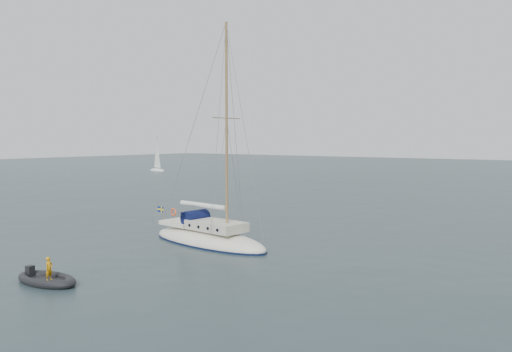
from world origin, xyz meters
The scene contains 5 objects.
ground centered at (0.00, 0.00, 0.00)m, with size 300.00×300.00×0.00m, color black.
sailboat centered at (-3.42, -1.52, 1.08)m, with size 10.07×3.01×14.34m.
dinghy centered at (-9.78, 2.97, 0.16)m, with size 2.50×1.13×0.36m.
rib centered at (-3.66, -12.57, 0.21)m, with size 3.53×1.60×1.28m.
distant_yacht_a centered at (-61.16, 47.50, 3.27)m, with size 5.78×3.08×7.66m.
Camera 1 is at (17.61, -25.23, 6.69)m, focal length 35.00 mm.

